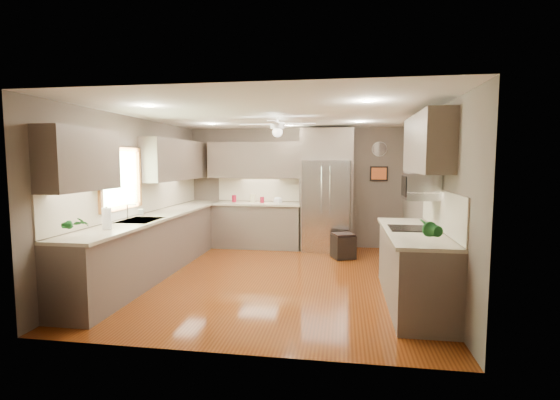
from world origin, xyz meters
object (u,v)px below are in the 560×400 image
(potted_plant_left, at_px, (77,224))
(potted_plant_right, at_px, (430,229))
(canister_c, at_px, (253,198))
(refrigerator, at_px, (326,192))
(bowl, at_px, (278,202))
(canister_a, at_px, (234,199))
(soap_bottle, at_px, (142,212))
(stool, at_px, (343,246))
(canister_d, at_px, (262,200))
(microwave, at_px, (420,186))
(paper_towel, at_px, (107,219))

(potted_plant_left, bearing_deg, potted_plant_right, 1.90)
(canister_c, bearing_deg, refrigerator, -2.76)
(canister_c, distance_m, bowl, 0.54)
(canister_a, distance_m, soap_bottle, 2.53)
(potted_plant_right, height_order, refrigerator, refrigerator)
(stool, bearing_deg, refrigerator, 116.18)
(canister_d, distance_m, stool, 1.99)
(bowl, bearing_deg, refrigerator, -2.39)
(canister_d, height_order, bowl, canister_d)
(stool, bearing_deg, potted_plant_left, -131.78)
(refrigerator, bearing_deg, canister_a, 179.17)
(canister_a, bearing_deg, potted_plant_left, -99.98)
(refrigerator, relative_size, microwave, 4.45)
(refrigerator, distance_m, paper_towel, 4.38)
(refrigerator, distance_m, microwave, 3.03)
(canister_c, height_order, stool, canister_c)
(potted_plant_right, height_order, stool, potted_plant_right)
(potted_plant_left, bearing_deg, paper_towel, 87.72)
(refrigerator, xyz_separation_m, stool, (0.35, -0.71, -0.95))
(soap_bottle, bearing_deg, canister_c, 63.48)
(canister_a, relative_size, stool, 0.30)
(canister_a, distance_m, canister_d, 0.60)
(canister_a, height_order, potted_plant_right, potted_plant_right)
(canister_c, xyz_separation_m, bowl, (0.54, -0.03, -0.07))
(canister_d, relative_size, bowl, 0.66)
(canister_a, xyz_separation_m, paper_towel, (-0.70, -3.53, 0.06))
(soap_bottle, xyz_separation_m, paper_towel, (0.13, -1.14, 0.05))
(microwave, xyz_separation_m, paper_towel, (-3.96, -0.80, -0.40))
(potted_plant_right, xyz_separation_m, refrigerator, (-1.21, 3.93, 0.07))
(bowl, xyz_separation_m, refrigerator, (1.00, -0.04, 0.22))
(potted_plant_left, distance_m, potted_plant_right, 3.87)
(canister_c, bearing_deg, stool, -22.42)
(stool, bearing_deg, canister_c, 157.58)
(potted_plant_right, bearing_deg, microwave, 84.69)
(potted_plant_left, xyz_separation_m, refrigerator, (2.65, 4.06, 0.09))
(bowl, height_order, microwave, microwave)
(canister_d, height_order, paper_towel, paper_towel)
(microwave, bearing_deg, canister_c, 135.87)
(stool, bearing_deg, microwave, -63.94)
(canister_d, distance_m, bowl, 0.33)
(soap_bottle, distance_m, stool, 3.60)
(microwave, bearing_deg, canister_a, 139.98)
(soap_bottle, distance_m, bowl, 2.97)
(canister_c, height_order, canister_d, canister_c)
(canister_c, relative_size, potted_plant_right, 0.49)
(canister_a, relative_size, canister_c, 0.84)
(microwave, bearing_deg, bowl, 130.28)
(potted_plant_right, bearing_deg, stool, 105.01)
(canister_a, distance_m, paper_towel, 3.60)
(canister_d, height_order, potted_plant_left, potted_plant_left)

